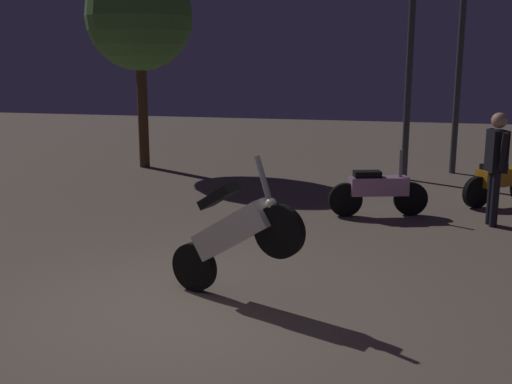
{
  "coord_description": "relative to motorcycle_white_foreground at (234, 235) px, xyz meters",
  "views": [
    {
      "loc": [
        2.16,
        -5.85,
        2.63
      ],
      "look_at": [
        0.46,
        1.39,
        1.0
      ],
      "focal_mm": 44.04,
      "sensor_mm": 36.0,
      "label": 1
    }
  ],
  "objects": [
    {
      "name": "motorcycle_pink_parked_right",
      "position": [
        1.35,
        4.11,
        -0.31
      ],
      "size": [
        1.62,
        0.57,
        1.11
      ],
      "rotation": [
        0.0,
        0.0,
        0.29
      ],
      "color": "black",
      "rests_on": "ground_plane"
    },
    {
      "name": "motorcycle_orange_parked_left",
      "position": [
        3.45,
        5.4,
        -0.31
      ],
      "size": [
        1.38,
        1.08,
        1.11
      ],
      "rotation": [
        0.0,
        0.0,
        0.65
      ],
      "color": "black",
      "rests_on": "ground_plane"
    },
    {
      "name": "person_rider_beside",
      "position": [
        3.13,
        3.9,
        0.32
      ],
      "size": [
        0.32,
        0.67,
        1.77
      ],
      "rotation": [
        0.0,
        0.0,
        3.38
      ],
      "color": "black",
      "rests_on": "ground_plane"
    },
    {
      "name": "motorcycle_white_foreground",
      "position": [
        0.0,
        0.0,
        0.0
      ],
      "size": [
        1.61,
        0.62,
        1.63
      ],
      "rotation": [
        0.0,
        0.0,
        -0.32
      ],
      "color": "black",
      "rests_on": "ground_plane"
    },
    {
      "name": "tree_left_bg",
      "position": [
        -4.29,
        7.59,
        2.71
      ],
      "size": [
        2.44,
        2.44,
        4.7
      ],
      "color": "#4C331E",
      "rests_on": "ground_plane"
    },
    {
      "name": "streetlamp_near",
      "position": [
        1.77,
        7.44,
        2.54
      ],
      "size": [
        0.36,
        0.36,
        5.2
      ],
      "color": "#38383D",
      "rests_on": "ground_plane"
    },
    {
      "name": "ground_plane",
      "position": [
        -0.45,
        -0.39,
        -0.74
      ],
      "size": [
        40.0,
        40.0,
        0.0
      ],
      "primitive_type": "plane",
      "color": "#756656"
    },
    {
      "name": "streetlamp_far",
      "position": [
        2.84,
        8.46,
        2.19
      ],
      "size": [
        0.36,
        0.36,
        4.57
      ],
      "color": "#38383D",
      "rests_on": "ground_plane"
    }
  ]
}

